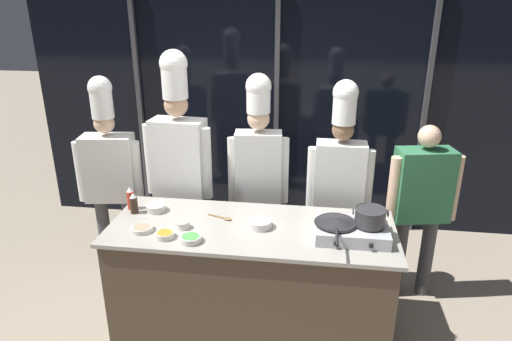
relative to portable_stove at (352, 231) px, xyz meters
The scene contains 20 objects.
ground_plane 1.20m from the portable_stove, behind, with size 24.00×24.00×0.00m, color gray.
window_wall_back 2.13m from the portable_stove, 110.26° to the left, with size 5.46×0.09×2.70m.
demo_counter 0.88m from the portable_stove, behind, with size 2.12×0.82×0.90m.
portable_stove is the anchor object (origin of this frame).
frying_pan 0.14m from the portable_stove, behind, with size 0.30×0.52×0.04m.
stock_pot 0.17m from the portable_stove, ahead, with size 0.24×0.22×0.12m.
squeeze_bottle_chili 1.74m from the portable_stove, behind, with size 0.06×0.06×0.19m.
squeeze_bottle_soy 1.67m from the portable_stove, behind, with size 0.06×0.06×0.17m.
prep_bowl_chicken 0.66m from the portable_stove, behind, with size 0.17×0.17×0.06m.
prep_bowl_mushrooms 1.50m from the portable_stove, behind, with size 0.16×0.16×0.04m.
prep_bowl_scallions 1.13m from the portable_stove, 168.68° to the right, with size 0.15×0.15×0.05m.
prep_bowl_ginger 1.22m from the portable_stove, behind, with size 0.10×0.10×0.06m.
prep_bowl_noodles 1.52m from the portable_stove, behind, with size 0.16×0.16×0.06m.
prep_bowl_carrots 1.32m from the portable_stove, behind, with size 0.14×0.14×0.04m.
serving_spoon_slotted 0.96m from the portable_stove, behind, with size 0.21×0.10×0.02m.
chef_head 2.23m from the portable_stove, 161.54° to the left, with size 0.58×0.29×1.88m.
chef_sous 1.63m from the portable_stove, 154.38° to the left, with size 0.60×0.28×2.10m.
chef_line 1.09m from the portable_stove, 135.49° to the left, with size 0.52×0.24×1.92m.
chef_pastry 0.74m from the portable_stove, 95.35° to the left, with size 0.55×0.22×1.89m.
person_guest 0.91m from the portable_stove, 48.52° to the left, with size 0.59×0.32×1.56m.
Camera 1 is at (0.44, -2.96, 2.51)m, focal length 32.00 mm.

